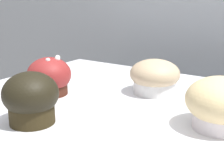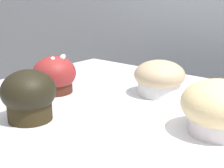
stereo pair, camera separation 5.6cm
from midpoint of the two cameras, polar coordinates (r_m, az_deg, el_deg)
name	(u,v)px [view 1 (the left image)]	position (r m, az deg, el deg)	size (l,w,h in m)	color
muffin_front_center	(31,98)	(0.53, -17.60, -2.57)	(0.09, 0.09, 0.09)	#2C2312
muffin_back_left	(155,77)	(0.66, 5.42, 1.27)	(0.11, 0.11, 0.07)	silver
muffin_back_right	(221,104)	(0.50, 16.40, -3.56)	(0.11, 0.11, 0.08)	white
muffin_front_left	(51,77)	(0.67, -13.51, 1.27)	(0.09, 0.09, 0.08)	#441F15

